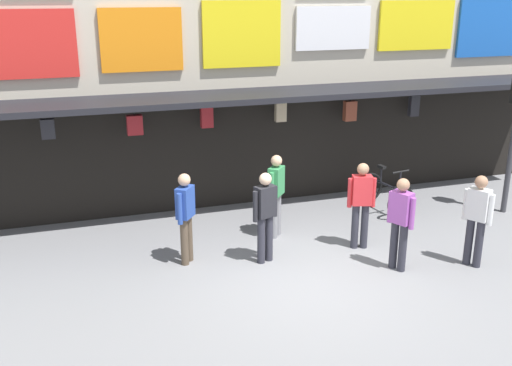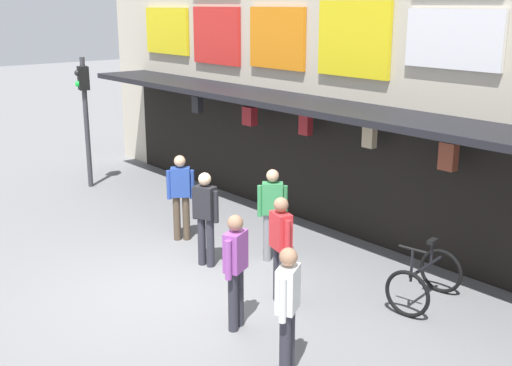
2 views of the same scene
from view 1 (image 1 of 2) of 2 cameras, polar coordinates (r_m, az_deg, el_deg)
name	(u,v)px [view 1 (image 1 of 2)]	position (r m, az deg, el deg)	size (l,w,h in m)	color
ground_plane	(309,279)	(10.24, 5.19, -9.23)	(80.00, 80.00, 0.00)	slate
shopfront	(234,25)	(13.42, -2.15, 15.03)	(18.00, 2.60, 8.00)	beige
bicycle_parked	(385,194)	(13.39, 12.33, -1.01)	(0.90, 1.26, 1.05)	black
pedestrian_in_green	(276,191)	(11.54, 1.95, -0.81)	(0.40, 0.42, 1.68)	gray
pedestrian_in_blue	(477,216)	(11.00, 20.58, -2.98)	(0.37, 0.47, 1.68)	#2D2D38
pedestrian_in_black	(265,213)	(10.45, 0.90, -2.87)	(0.50, 0.33, 1.68)	#2D2D38
pedestrian_in_yellow	(361,201)	(11.19, 10.13, -1.71)	(0.51, 0.31, 1.68)	#2D2D38
pedestrian_in_white	(186,213)	(10.49, -6.82, -2.93)	(0.39, 0.44, 1.68)	brown
pedestrian_in_red	(400,219)	(10.46, 13.78, -3.40)	(0.35, 0.49, 1.68)	#2D2D38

